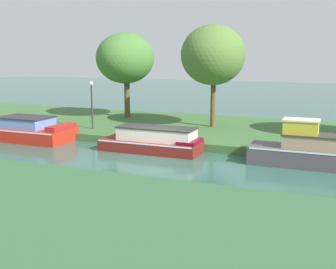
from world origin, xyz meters
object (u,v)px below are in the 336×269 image
(red_narrowboat, at_px, (31,130))
(willow_tree_left, at_px, (126,58))
(maroon_cruiser, at_px, (154,141))
(willow_tree_centre, at_px, (213,55))
(mooring_post_near, at_px, (49,124))
(lamp_post, at_px, (92,99))

(red_narrowboat, distance_m, willow_tree_left, 8.54)
(red_narrowboat, height_order, maroon_cruiser, red_narrowboat)
(willow_tree_centre, distance_m, mooring_post_near, 10.27)
(willow_tree_left, relative_size, lamp_post, 2.08)
(mooring_post_near, bearing_deg, willow_tree_centre, 28.33)
(lamp_post, bearing_deg, mooring_post_near, -148.74)
(lamp_post, distance_m, mooring_post_near, 2.85)
(lamp_post, relative_size, mooring_post_near, 4.21)
(red_narrowboat, distance_m, lamp_post, 3.81)
(red_narrowboat, relative_size, lamp_post, 1.71)
(red_narrowboat, distance_m, maroon_cruiser, 7.42)
(lamp_post, bearing_deg, willow_tree_left, 93.92)
(red_narrowboat, relative_size, willow_tree_left, 0.82)
(red_narrowboat, height_order, willow_tree_centre, willow_tree_centre)
(red_narrowboat, bearing_deg, maroon_cruiser, 0.00)
(maroon_cruiser, relative_size, mooring_post_near, 7.55)
(red_narrowboat, bearing_deg, mooring_post_near, 77.10)
(maroon_cruiser, xyz_separation_m, lamp_post, (-5.03, 2.50, 1.61))
(maroon_cruiser, relative_size, lamp_post, 1.79)
(willow_tree_left, relative_size, willow_tree_centre, 0.96)
(willow_tree_left, distance_m, mooring_post_near, 7.35)
(maroon_cruiser, xyz_separation_m, willow_tree_centre, (1.22, 5.73, 4.08))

